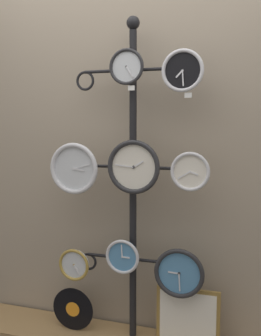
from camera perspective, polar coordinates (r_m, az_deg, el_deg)
name	(u,v)px	position (r m, az deg, el deg)	size (l,w,h in m)	color
shop_wall	(141,126)	(2.54, 1.46, 6.18)	(4.40, 0.04, 2.80)	gray
display_stand	(133,237)	(2.49, 0.36, -10.01)	(0.75, 0.43, 2.04)	black
clock_top_center	(127,67)	(2.34, -0.55, 14.47)	(0.21, 0.04, 0.21)	silver
clock_top_right	(183,71)	(2.24, 7.59, 13.83)	(0.24, 0.04, 0.24)	black
clock_middle_left	(74,169)	(2.44, -8.18, -0.08)	(0.32, 0.04, 0.32)	silver
clock_middle_center	(134,167)	(2.31, 0.45, 0.14)	(0.32, 0.04, 0.32)	silver
clock_middle_right	(190,172)	(2.24, 8.66, -0.51)	(0.23, 0.04, 0.23)	silver
clock_bottom_left	(74,265)	(2.59, -8.18, -13.71)	(0.21, 0.04, 0.21)	silver
clock_bottom_center	(123,257)	(2.47, -1.15, -12.73)	(0.22, 0.04, 0.22)	#4C84B2
clock_bottom_right	(179,273)	(2.40, 7.08, -14.91)	(0.30, 0.04, 0.30)	#4C84B2
vinyl_record	(73,309)	(2.76, -8.36, -19.60)	(0.29, 0.01, 0.29)	black
picture_frame	(188,318)	(2.55, 8.30, -20.77)	(0.38, 0.02, 0.37)	olive
price_tag_upper	(131,88)	(2.32, 0.12, 11.54)	(0.04, 0.00, 0.03)	white
price_tag_mid	(188,95)	(2.22, 8.36, 10.42)	(0.04, 0.00, 0.03)	white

